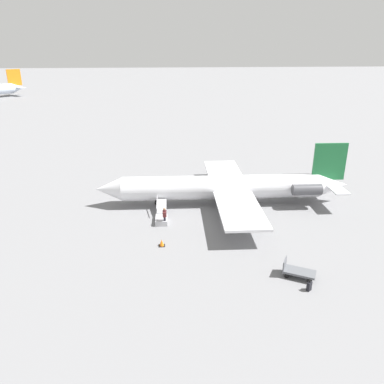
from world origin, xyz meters
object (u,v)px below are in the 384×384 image
suitcase (309,286)px  airplane_main (229,187)px  passenger (165,215)px  luggage_cart (297,271)px  boarding_stairs (161,217)px

suitcase → airplane_main: bearing=-80.8°
passenger → airplane_main: bearing=-53.8°
luggage_cart → suitcase: (-0.21, 1.62, -0.13)m
airplane_main → passenger: 8.19m
passenger → suitcase: bearing=-136.7°
passenger → luggage_cart: bearing=-132.7°
airplane_main → boarding_stairs: (7.06, 3.42, -1.52)m
passenger → luggage_cart: passenger is taller
luggage_cart → suitcase: bearing=127.0°
passenger → suitcase: size_ratio=1.98×
airplane_main → passenger: (6.79, 4.50, -0.88)m
boarding_stairs → luggage_cart: 13.85m
airplane_main → luggage_cart: 13.93m
airplane_main → boarding_stairs: airplane_main is taller
airplane_main → boarding_stairs: 7.99m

